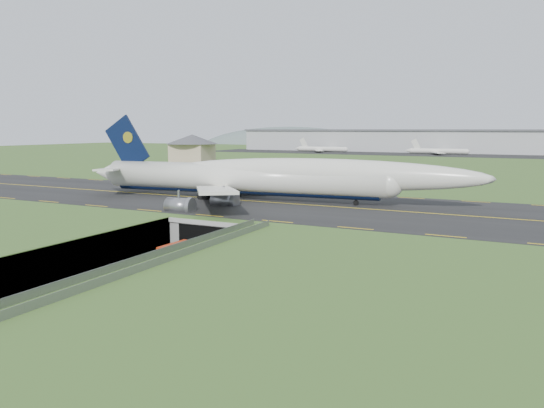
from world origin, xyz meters
The scene contains 10 objects.
ground centered at (0.00, 0.00, 0.00)m, with size 900.00×900.00×0.00m, color #425F26.
airfield_deck centered at (0.00, 0.00, 3.00)m, with size 800.00×800.00×6.00m, color gray.
trench_road centered at (0.00, -7.50, 0.10)m, with size 12.00×75.00×0.20m, color slate.
taxiway centered at (0.00, 33.00, 6.09)m, with size 800.00×44.00×0.18m, color black.
tunnel_portal centered at (0.00, 16.71, 3.33)m, with size 17.00×22.30×6.00m.
guideway centered at (11.00, -19.11, 5.32)m, with size 3.00×53.00×7.05m.
jumbo_jet centered at (-1.89, 34.88, 11.37)m, with size 93.56×60.14×19.98m.
shuttle_tram centered at (-1.09, 0.85, 1.65)m, with size 3.04×7.43×3.00m.
service_building centered at (-95.21, 139.34, 13.91)m, with size 28.01×28.01×13.35m.
cargo_terminal centered at (-0.01, 299.41, 13.96)m, with size 320.00×67.00×15.60m.
Camera 1 is at (51.61, -69.00, 22.06)m, focal length 35.00 mm.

